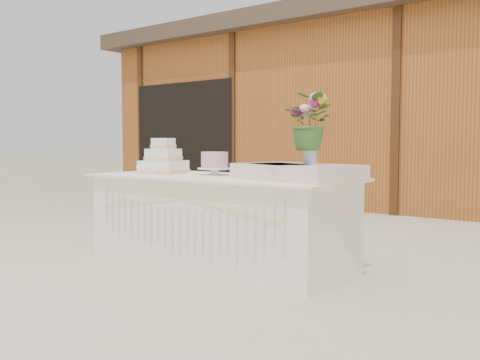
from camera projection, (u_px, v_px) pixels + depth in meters
name	position (u px, v px, depth m)	size (l,w,h in m)	color
ground	(219.00, 265.00, 4.63)	(80.00, 80.00, 0.00)	beige
barn	(439.00, 107.00, 9.27)	(12.60, 4.60, 3.30)	#97571F
cake_table	(218.00, 220.00, 4.60)	(2.40, 1.00, 0.77)	white
wedding_cake	(164.00, 162.00, 4.97)	(0.43, 0.43, 0.33)	white
pink_cake_stand	(215.00, 163.00, 4.51)	(0.29, 0.29, 0.21)	white
satin_runner	(296.00, 172.00, 4.12)	(0.96, 0.56, 0.12)	#FFD2CD
flower_vase	(311.00, 154.00, 4.11)	(0.11, 0.11, 0.15)	silver
bouquet	(311.00, 116.00, 4.09)	(0.39, 0.34, 0.43)	#346227
loose_flowers	(145.00, 171.00, 5.18)	(0.13, 0.33, 0.02)	pink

